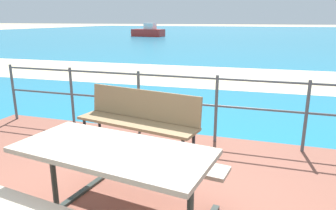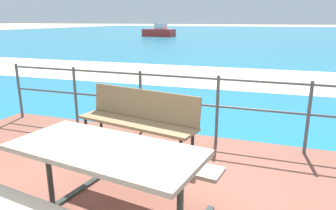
# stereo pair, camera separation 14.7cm
# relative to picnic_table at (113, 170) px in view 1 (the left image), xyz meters

# --- Properties ---
(sea_water) EXTENTS (90.00, 90.00, 0.01)m
(sea_water) POSITION_rel_picnic_table_xyz_m (-0.13, 39.84, -0.62)
(sea_water) COLOR teal
(sea_water) RESTS_ON ground
(beach_strip) EXTENTS (54.09, 5.54, 0.01)m
(beach_strip) POSITION_rel_picnic_table_xyz_m (-0.13, 7.94, -0.62)
(beach_strip) COLOR beige
(beach_strip) RESTS_ON ground
(picnic_table) EXTENTS (1.73, 1.58, 0.75)m
(picnic_table) POSITION_rel_picnic_table_xyz_m (0.00, 0.00, 0.00)
(picnic_table) COLOR tan
(picnic_table) RESTS_ON patio_paving
(park_bench) EXTENTS (1.70, 0.73, 0.83)m
(park_bench) POSITION_rel_picnic_table_xyz_m (-0.44, 1.58, -0.06)
(park_bench) COLOR #8C704C
(park_bench) RESTS_ON patio_paving
(railing_fence) EXTENTS (5.94, 0.04, 0.97)m
(railing_fence) POSITION_rel_picnic_table_xyz_m (-0.13, 2.25, 0.05)
(railing_fence) COLOR #4C5156
(railing_fence) RESTS_ON patio_paving
(boat_mid) EXTENTS (4.03, 1.87, 1.40)m
(boat_mid) POSITION_rel_picnic_table_xyz_m (-11.34, 30.25, -0.14)
(boat_mid) COLOR red
(boat_mid) RESTS_ON sea_water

